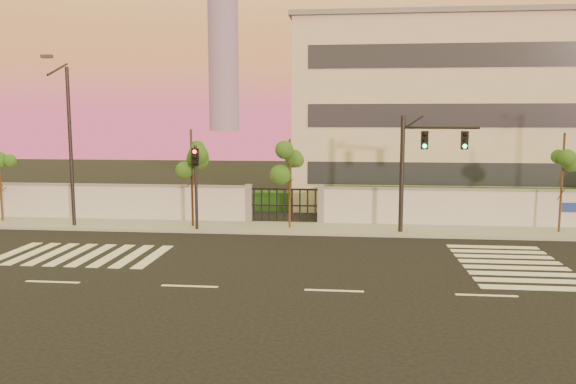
% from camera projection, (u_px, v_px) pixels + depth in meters
% --- Properties ---
extents(ground, '(120.00, 120.00, 0.00)m').
position_uv_depth(ground, '(334.00, 291.00, 18.94)').
color(ground, black).
rests_on(ground, ground).
extents(sidewalk, '(60.00, 3.00, 0.15)m').
position_uv_depth(sidewalk, '(338.00, 229.00, 29.29)').
color(sidewalk, gray).
rests_on(sidewalk, ground).
extents(perimeter_wall, '(60.00, 0.36, 2.20)m').
position_uv_depth(perimeter_wall, '(341.00, 206.00, 30.63)').
color(perimeter_wall, '#AEB0B5').
rests_on(perimeter_wall, ground).
extents(hedge_row, '(41.00, 4.25, 1.80)m').
position_uv_depth(hedge_row, '(359.00, 203.00, 33.26)').
color(hedge_row, '#15350F').
rests_on(hedge_row, ground).
extents(institutional_building, '(24.40, 12.40, 12.25)m').
position_uv_depth(institutional_building, '(472.00, 114.00, 38.93)').
color(institutional_building, '#BCB59F').
rests_on(institutional_building, ground).
extents(distant_skyscraper, '(16.00, 16.00, 118.00)m').
position_uv_depth(distant_skyscraper, '(223.00, 12.00, 293.91)').
color(distant_skyscraper, slate).
rests_on(distant_skyscraper, ground).
extents(road_markings, '(57.00, 7.62, 0.02)m').
position_uv_depth(road_markings, '(297.00, 262.00, 22.81)').
color(road_markings, silver).
rests_on(road_markings, ground).
extents(street_tree_b, '(1.37, 1.09, 3.77)m').
position_uv_depth(street_tree_b, '(0.00, 174.00, 31.05)').
color(street_tree_b, '#382314').
rests_on(street_tree_b, ground).
extents(street_tree_c, '(1.55, 1.24, 5.27)m').
position_uv_depth(street_tree_c, '(192.00, 156.00, 29.35)').
color(street_tree_c, '#382314').
rests_on(street_tree_c, ground).
extents(street_tree_d, '(1.42, 1.13, 4.77)m').
position_uv_depth(street_tree_d, '(290.00, 163.00, 28.89)').
color(street_tree_d, '#382314').
rests_on(street_tree_d, ground).
extents(street_tree_e, '(1.38, 1.10, 5.11)m').
position_uv_depth(street_tree_e, '(563.00, 160.00, 27.77)').
color(street_tree_e, '#382314').
rests_on(street_tree_e, ground).
extents(traffic_signal_main, '(3.72, 1.04, 5.95)m').
position_uv_depth(traffic_signal_main, '(418.00, 160.00, 27.73)').
color(traffic_signal_main, black).
rests_on(traffic_signal_main, ground).
extents(traffic_signal_secondary, '(0.35, 0.34, 4.46)m').
position_uv_depth(traffic_signal_secondary, '(196.00, 177.00, 28.56)').
color(traffic_signal_secondary, black).
rests_on(traffic_signal_secondary, ground).
extents(streetlight_west, '(0.53, 2.13, 8.85)m').
position_uv_depth(streetlight_west, '(68.00, 138.00, 29.21)').
color(streetlight_west, black).
rests_on(streetlight_west, ground).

